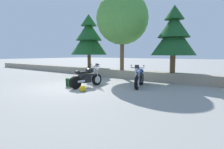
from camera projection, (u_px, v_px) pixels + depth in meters
ground_plane at (72, 87)px, 9.40m from camera, size 120.00×120.00×0.00m
stone_wall at (123, 74)px, 13.19m from camera, size 36.00×0.80×0.55m
motorcycle_black_near_left at (87, 78)px, 9.36m from camera, size 0.67×2.07×1.18m
motorcycle_blue_centre at (139, 78)px, 9.36m from camera, size 0.96×2.00×1.18m
rider_backpack at (69, 82)px, 9.39m from camera, size 0.34×0.32×0.47m
rider_helmet at (83, 89)px, 8.23m from camera, size 0.28×0.28×0.28m
pine_tree_far_left at (89, 38)px, 14.89m from camera, size 2.96×2.96×4.34m
leafy_tree_mid_left at (123, 19)px, 12.45m from camera, size 3.80×3.62×5.40m
pine_tree_mid_right at (174, 34)px, 10.95m from camera, size 2.64×2.64×4.04m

